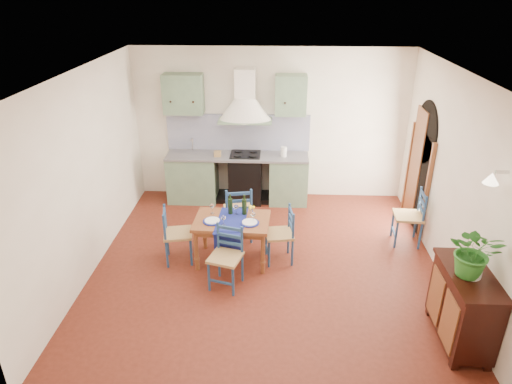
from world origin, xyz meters
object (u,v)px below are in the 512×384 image
dining_table (232,225)px  potted_plant (475,252)px  chair_near (226,257)px  sideboard (463,305)px

dining_table → potted_plant: size_ratio=1.88×
chair_near → sideboard: size_ratio=0.83×
chair_near → sideboard: 2.94m
chair_near → potted_plant: potted_plant is taller
dining_table → chair_near: size_ratio=1.28×
dining_table → potted_plant: 3.22m
sideboard → potted_plant: potted_plant is taller
chair_near → potted_plant: (2.76, -0.97, 0.78)m
dining_table → sideboard: size_ratio=1.06×
dining_table → chair_near: (-0.03, -0.61, -0.16)m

